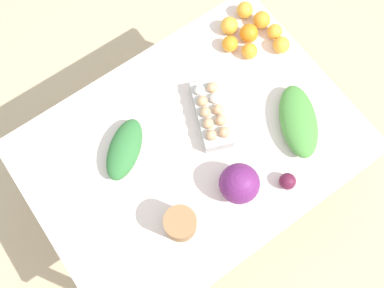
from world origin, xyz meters
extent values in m
plane|color=#C6B289|center=(0.00, 0.00, 0.00)|extent=(8.00, 8.00, 0.00)
cube|color=silver|center=(0.00, 0.00, 0.69)|extent=(1.32, 0.96, 0.03)
cylinder|color=olive|center=(0.60, -0.42, 0.34)|extent=(0.06, 0.06, 0.68)
cylinder|color=olive|center=(-0.60, 0.42, 0.34)|extent=(0.06, 0.06, 0.68)
cylinder|color=olive|center=(0.60, 0.42, 0.34)|extent=(0.06, 0.06, 0.68)
sphere|color=#6B2366|center=(0.04, -0.25, 0.79)|extent=(0.16, 0.16, 0.16)
cube|color=#B7B7B2|center=(0.14, 0.05, 0.74)|extent=(0.22, 0.32, 0.06)
sphere|color=tan|center=(0.12, -0.05, 0.78)|extent=(0.04, 0.04, 0.04)
sphere|color=tan|center=(0.14, 0.00, 0.78)|extent=(0.04, 0.04, 0.04)
sphere|color=tan|center=(0.16, 0.04, 0.78)|extent=(0.04, 0.04, 0.04)
sphere|color=white|center=(0.18, 0.09, 0.78)|extent=(0.04, 0.04, 0.04)
sphere|color=tan|center=(0.20, 0.14, 0.78)|extent=(0.04, 0.04, 0.04)
sphere|color=tan|center=(0.07, -0.03, 0.78)|extent=(0.04, 0.04, 0.04)
sphere|color=tan|center=(0.09, 0.02, 0.78)|extent=(0.04, 0.04, 0.04)
sphere|color=tan|center=(0.11, 0.06, 0.78)|extent=(0.04, 0.04, 0.04)
sphere|color=tan|center=(0.13, 0.11, 0.78)|extent=(0.04, 0.04, 0.04)
sphere|color=white|center=(0.15, 0.16, 0.78)|extent=(0.04, 0.04, 0.04)
cylinder|color=#997047|center=(-0.22, -0.24, 0.77)|extent=(0.12, 0.12, 0.13)
ellipsoid|color=#4C933D|center=(0.40, -0.18, 0.75)|extent=(0.28, 0.35, 0.09)
ellipsoid|color=#337538|center=(-0.23, 0.13, 0.75)|extent=(0.28, 0.26, 0.09)
sphere|color=#5B1933|center=(0.21, -0.34, 0.74)|extent=(0.07, 0.07, 0.07)
sphere|color=#F9A833|center=(0.60, 0.21, 0.74)|extent=(0.07, 0.07, 0.07)
sphere|color=orange|center=(0.49, 0.27, 0.75)|extent=(0.08, 0.08, 0.08)
sphere|color=#F9A833|center=(0.45, 0.35, 0.75)|extent=(0.08, 0.08, 0.08)
sphere|color=orange|center=(0.40, 0.27, 0.75)|extent=(0.07, 0.07, 0.07)
sphere|color=#F9A833|center=(0.56, 0.37, 0.75)|extent=(0.07, 0.07, 0.07)
sphere|color=#F9A833|center=(0.58, 0.14, 0.75)|extent=(0.07, 0.07, 0.07)
sphere|color=orange|center=(0.45, 0.20, 0.74)|extent=(0.07, 0.07, 0.07)
sphere|color=orange|center=(0.58, 0.29, 0.75)|extent=(0.08, 0.08, 0.08)
camera|label=1|loc=(-0.32, -0.45, 2.36)|focal=40.00mm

